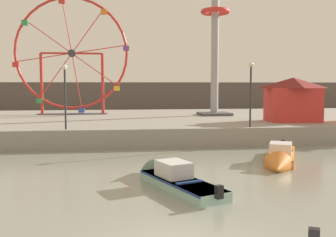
# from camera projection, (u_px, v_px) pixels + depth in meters

# --- Properties ---
(quay_promenade) EXTENTS (110.00, 20.36, 1.23)m
(quay_promenade) POSITION_uv_depth(u_px,v_px,m) (135.00, 124.00, 34.56)
(quay_promenade) COLOR gray
(quay_promenade) RESTS_ON ground_plane
(distant_town_skyline) EXTENTS (140.00, 3.00, 4.40)m
(distant_town_skyline) POSITION_uv_depth(u_px,v_px,m) (129.00, 98.00, 55.43)
(distant_town_skyline) COLOR #564C47
(distant_town_skyline) RESTS_ON ground_plane
(motorboat_orange_hull) EXTENTS (3.72, 5.86, 1.44)m
(motorboat_orange_hull) POSITION_uv_depth(u_px,v_px,m) (280.00, 158.00, 19.82)
(motorboat_orange_hull) COLOR orange
(motorboat_orange_hull) RESTS_ON ground_plane
(motorboat_seafoam) EXTENTS (3.33, 5.92, 1.41)m
(motorboat_seafoam) POSITION_uv_depth(u_px,v_px,m) (168.00, 176.00, 15.93)
(motorboat_seafoam) COLOR #93BCAD
(motorboat_seafoam) RESTS_ON ground_plane
(ferris_wheel_red_frame) EXTENTS (10.71, 1.20, 11.00)m
(ferris_wheel_red_frame) POSITION_uv_depth(u_px,v_px,m) (72.00, 56.00, 36.97)
(ferris_wheel_red_frame) COLOR red
(ferris_wheel_red_frame) RESTS_ON quay_promenade
(drop_tower_steel_tower) EXTENTS (2.80, 2.80, 11.84)m
(drop_tower_steel_tower) POSITION_uv_depth(u_px,v_px,m) (215.00, 49.00, 35.88)
(drop_tower_steel_tower) COLOR #999EA3
(drop_tower_steel_tower) RESTS_ON quay_promenade
(carnival_booth_red_striped) EXTENTS (4.16, 3.21, 3.32)m
(carnival_booth_red_striped) POSITION_uv_depth(u_px,v_px,m) (293.00, 99.00, 29.81)
(carnival_booth_red_striped) COLOR red
(carnival_booth_red_striped) RESTS_ON quay_promenade
(promenade_lamp_near) EXTENTS (0.32, 0.32, 4.24)m
(promenade_lamp_near) POSITION_uv_depth(u_px,v_px,m) (251.00, 85.00, 25.62)
(promenade_lamp_near) COLOR #2D2D33
(promenade_lamp_near) RESTS_ON quay_promenade
(promenade_lamp_far) EXTENTS (0.32, 0.32, 4.01)m
(promenade_lamp_far) POSITION_uv_depth(u_px,v_px,m) (65.00, 87.00, 24.33)
(promenade_lamp_far) COLOR #2D2D33
(promenade_lamp_far) RESTS_ON quay_promenade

